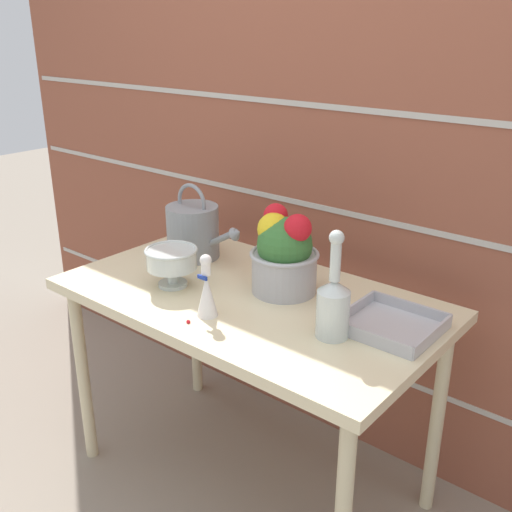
# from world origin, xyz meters

# --- Properties ---
(ground_plane) EXTENTS (12.00, 12.00, 0.00)m
(ground_plane) POSITION_xyz_m (0.00, 0.00, 0.00)
(ground_plane) COLOR gray
(brick_wall) EXTENTS (3.60, 0.08, 2.20)m
(brick_wall) POSITION_xyz_m (0.00, 0.48, 1.10)
(brick_wall) COLOR brown
(brick_wall) RESTS_ON ground_plane
(patio_table) EXTENTS (1.22, 0.69, 0.74)m
(patio_table) POSITION_xyz_m (0.00, 0.00, 0.67)
(patio_table) COLOR beige
(patio_table) RESTS_ON ground_plane
(watering_can) EXTENTS (0.34, 0.19, 0.28)m
(watering_can) POSITION_xyz_m (-0.37, 0.12, 0.84)
(watering_can) COLOR gray
(watering_can) RESTS_ON patio_table
(crystal_pedestal_bowl) EXTENTS (0.17, 0.17, 0.13)m
(crystal_pedestal_bowl) POSITION_xyz_m (-0.24, -0.11, 0.83)
(crystal_pedestal_bowl) COLOR silver
(crystal_pedestal_bowl) RESTS_ON patio_table
(flower_planter) EXTENTS (0.22, 0.22, 0.28)m
(flower_planter) POSITION_xyz_m (0.07, 0.09, 0.87)
(flower_planter) COLOR #ADADB2
(flower_planter) RESTS_ON patio_table
(glass_decanter) EXTENTS (0.09, 0.09, 0.31)m
(glass_decanter) POSITION_xyz_m (0.35, -0.06, 0.84)
(glass_decanter) COLOR silver
(glass_decanter) RESTS_ON patio_table
(figurine_vase) EXTENTS (0.06, 0.06, 0.19)m
(figurine_vase) POSITION_xyz_m (-0.00, -0.19, 0.82)
(figurine_vase) COLOR white
(figurine_vase) RESTS_ON patio_table
(wire_tray) EXTENTS (0.26, 0.25, 0.04)m
(wire_tray) POSITION_xyz_m (0.46, 0.08, 0.75)
(wire_tray) COLOR #B7B7BC
(wire_tray) RESTS_ON patio_table
(fallen_petal) EXTENTS (0.01, 0.01, 0.01)m
(fallen_petal) POSITION_xyz_m (-0.01, -0.26, 0.74)
(fallen_petal) COLOR red
(fallen_petal) RESTS_ON patio_table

